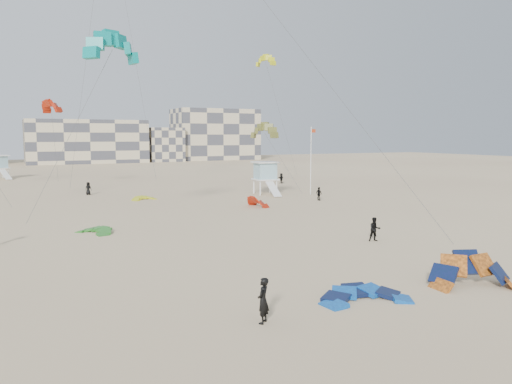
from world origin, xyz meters
name	(u,v)px	position (x,y,z in m)	size (l,w,h in m)	color
ground	(267,312)	(0.00, 0.00, 0.00)	(320.00, 320.00, 0.00)	beige
kite_ground_blue	(364,300)	(4.76, -0.63, 0.00)	(3.91, 4.05, 0.81)	blue
kite_ground_orange	(472,287)	(10.95, -1.41, 0.00)	(4.36, 3.38, 2.76)	orange
kite_ground_green	(95,233)	(-3.90, 21.58, 0.00)	(2.95, 3.09, 0.74)	#278426
kite_ground_red_far	(257,207)	(14.00, 29.04, 0.00)	(2.93, 2.44, 1.86)	#C11903
kite_ground_yellow	(144,200)	(4.48, 40.33, 0.00)	(2.80, 2.89, 0.74)	#D1D617
kitesurfer_main	(263,300)	(-0.72, -1.07, 0.94)	(0.69, 0.45, 1.88)	black
kitesurfer_b	(375,229)	(13.72, 9.48, 0.87)	(0.84, 0.66, 1.73)	black
kitesurfer_d	(319,194)	(22.81, 30.49, 0.79)	(0.93, 0.39, 1.58)	black
kitesurfer_e	(88,188)	(-0.74, 48.40, 0.82)	(0.81, 0.52, 1.65)	black
kitesurfer_f	(281,178)	(29.30, 51.21, 0.81)	(1.50, 0.48, 1.62)	black
kite_fly_teal_a	(112,50)	(-1.88, 23.02, 14.37)	(9.79, 5.72, 14.82)	#078B87
kite_fly_olive	(264,132)	(16.66, 32.68, 8.00)	(5.74, 5.12, 8.17)	#5F6726
kite_fly_yellow	(265,62)	(27.32, 52.98, 19.22)	(7.39, 4.44, 19.29)	#D1D617
kite_fly_red	(51,108)	(-4.15, 56.60, 11.46)	(4.91, 4.81, 12.08)	#C11903
lifeguard_tower_near	(265,178)	(20.13, 39.05, 2.11)	(3.27, 5.95, 4.25)	white
flagpole	(311,159)	(25.09, 35.89, 4.58)	(0.71, 0.11, 8.76)	white
condo_mid	(86,142)	(10.00, 130.00, 6.00)	(32.00, 16.00, 12.00)	beige
condo_east	(215,135)	(50.00, 132.00, 8.00)	(26.00, 14.00, 16.00)	beige
condo_fill_right	(164,145)	(32.00, 128.00, 5.00)	(10.00, 10.00, 10.00)	beige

